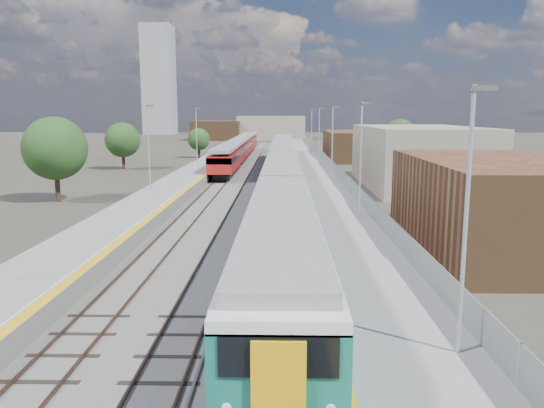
{
  "coord_description": "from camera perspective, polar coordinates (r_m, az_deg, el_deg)",
  "views": [
    {
      "loc": [
        1.58,
        -12.34,
        7.76
      ],
      "look_at": [
        0.9,
        20.16,
        2.2
      ],
      "focal_mm": 35.0,
      "sensor_mm": 36.0,
      "label": 1
    }
  ],
  "objects": [
    {
      "name": "green_train",
      "position": [
        52.89,
        1.1,
        3.87
      ],
      "size": [
        3.07,
        85.31,
        3.38
      ],
      "color": "black",
      "rests_on": "ground"
    },
    {
      "name": "tree_c",
      "position": [
        94.47,
        -7.89,
        6.91
      ],
      "size": [
        3.87,
        3.87,
        5.24
      ],
      "color": "#382619",
      "rests_on": "ground"
    },
    {
      "name": "tree_a",
      "position": [
        50.42,
        -22.31,
        5.55
      ],
      "size": [
        5.55,
        5.55,
        7.52
      ],
      "color": "#382619",
      "rests_on": "ground"
    },
    {
      "name": "ground",
      "position": [
        62.84,
        -0.26,
        2.61
      ],
      "size": [
        320.0,
        320.0,
        0.0
      ],
      "primitive_type": "plane",
      "color": "#47443A",
      "rests_on": "ground"
    },
    {
      "name": "platform_right",
      "position": [
        65.33,
        4.44,
        3.33
      ],
      "size": [
        4.7,
        155.0,
        8.52
      ],
      "color": "slate",
      "rests_on": "ground"
    },
    {
      "name": "ballast_bed",
      "position": [
        65.41,
        -2.18,
        2.91
      ],
      "size": [
        10.5,
        155.0,
        0.06
      ],
      "primitive_type": "cube",
      "color": "#565451",
      "rests_on": "ground"
    },
    {
      "name": "red_train",
      "position": [
        87.64,
        -3.47,
        6.01
      ],
      "size": [
        2.86,
        58.03,
        3.61
      ],
      "color": "black",
      "rests_on": "ground"
    },
    {
      "name": "buildings",
      "position": [
        152.24,
        -6.36,
        10.76
      ],
      "size": [
        72.0,
        185.5,
        40.0
      ],
      "color": "brown",
      "rests_on": "ground"
    },
    {
      "name": "platform_left",
      "position": [
        66.09,
        -8.09,
        3.32
      ],
      "size": [
        4.3,
        155.0,
        8.52
      ],
      "color": "slate",
      "rests_on": "ground"
    },
    {
      "name": "tracks",
      "position": [
        67.03,
        -1.59,
        3.15
      ],
      "size": [
        8.96,
        160.0,
        0.17
      ],
      "color": "#4C3323",
      "rests_on": "ground"
    },
    {
      "name": "tree_d",
      "position": [
        87.24,
        13.54,
        7.22
      ],
      "size": [
        5.13,
        5.13,
        6.95
      ],
      "color": "#382619",
      "rests_on": "ground"
    },
    {
      "name": "tree_b",
      "position": [
        77.03,
        -15.77,
        6.64
      ],
      "size": [
        4.84,
        4.84,
        6.56
      ],
      "color": "#382619",
      "rests_on": "ground"
    }
  ]
}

